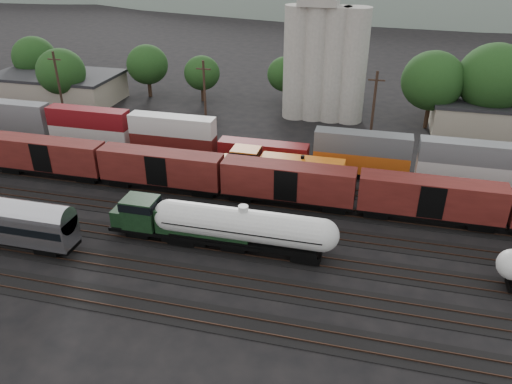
% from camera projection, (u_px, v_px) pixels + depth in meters
% --- Properties ---
extents(ground, '(600.00, 600.00, 0.00)m').
position_uv_depth(ground, '(245.00, 224.00, 54.12)').
color(ground, black).
extents(tracks, '(180.00, 33.20, 0.20)m').
position_uv_depth(tracks, '(245.00, 224.00, 54.10)').
color(tracks, black).
rests_on(tracks, ground).
extents(green_locomotive, '(15.93, 2.81, 4.22)m').
position_uv_depth(green_locomotive, '(177.00, 222.00, 49.92)').
color(green_locomotive, black).
rests_on(green_locomotive, ground).
extents(tank_car_a, '(18.49, 3.31, 4.85)m').
position_uv_depth(tank_car_a, '(243.00, 227.00, 48.22)').
color(tank_car_a, silver).
rests_on(tank_car_a, ground).
extents(orange_locomotive, '(16.86, 2.81, 4.21)m').
position_uv_depth(orange_locomotive, '(279.00, 168.00, 61.21)').
color(orange_locomotive, black).
rests_on(orange_locomotive, ground).
extents(boxcar_string, '(138.20, 2.90, 4.20)m').
position_uv_depth(boxcar_string, '(161.00, 168.00, 59.48)').
color(boxcar_string, black).
rests_on(boxcar_string, ground).
extents(container_wall, '(165.60, 2.60, 5.80)m').
position_uv_depth(container_wall, '(265.00, 147.00, 65.98)').
color(container_wall, black).
rests_on(container_wall, ground).
extents(grain_silo, '(13.40, 5.00, 29.00)m').
position_uv_depth(grain_silo, '(324.00, 51.00, 78.99)').
color(grain_silo, '#A2A095').
rests_on(grain_silo, ground).
extents(industrial_sheds, '(119.38, 17.26, 5.10)m').
position_uv_depth(industrial_sheds, '(340.00, 107.00, 81.69)').
color(industrial_sheds, '#9E937F').
rests_on(industrial_sheds, ground).
extents(tree_band, '(163.51, 20.55, 14.01)m').
position_uv_depth(tree_band, '(374.00, 78.00, 79.66)').
color(tree_band, black).
rests_on(tree_band, ground).
extents(utility_poles, '(122.20, 0.36, 12.00)m').
position_uv_depth(utility_poles, '(286.00, 107.00, 70.06)').
color(utility_poles, black).
rests_on(utility_poles, ground).
extents(distant_hills, '(860.00, 286.00, 130.00)m').
position_uv_depth(distant_hills, '(408.00, 26.00, 281.34)').
color(distant_hills, '#59665B').
rests_on(distant_hills, ground).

